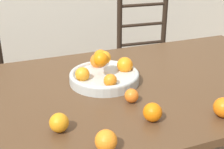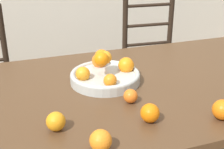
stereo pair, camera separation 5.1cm
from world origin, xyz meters
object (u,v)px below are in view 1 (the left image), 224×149
at_px(fruit_bowl, 104,74).
at_px(orange_loose_0, 153,112).
at_px(orange_loose_2, 224,107).
at_px(orange_loose_1, 106,141).
at_px(orange_loose_4, 59,123).
at_px(chair_right, 148,67).
at_px(orange_loose_3, 132,96).

xyz_separation_m(fruit_bowl, orange_loose_0, (0.05, -0.40, -0.01)).
bearing_deg(orange_loose_0, orange_loose_2, -15.29).
bearing_deg(fruit_bowl, orange_loose_1, -109.69).
relative_size(orange_loose_0, orange_loose_2, 0.93).
distance_m(orange_loose_0, orange_loose_4, 0.35).
distance_m(fruit_bowl, orange_loose_2, 0.57).
bearing_deg(chair_right, orange_loose_1, -119.30).
relative_size(orange_loose_0, orange_loose_4, 1.03).
bearing_deg(orange_loose_1, orange_loose_0, 24.85).
distance_m(orange_loose_4, chair_right, 1.44).
height_order(orange_loose_1, chair_right, chair_right).
xyz_separation_m(orange_loose_0, chair_right, (0.58, 1.11, -0.33)).
height_order(orange_loose_2, chair_right, chair_right).
bearing_deg(orange_loose_4, orange_loose_0, -9.89).
relative_size(orange_loose_3, chair_right, 0.06).
bearing_deg(chair_right, orange_loose_3, -117.64).
bearing_deg(fruit_bowl, chair_right, 48.96).
bearing_deg(orange_loose_2, chair_right, 75.53).
bearing_deg(orange_loose_1, fruit_bowl, 70.31).
bearing_deg(orange_loose_4, chair_right, 48.83).
relative_size(orange_loose_0, orange_loose_1, 0.98).
relative_size(orange_loose_1, chair_right, 0.07).
bearing_deg(orange_loose_2, orange_loose_0, 164.71).
relative_size(fruit_bowl, orange_loose_3, 5.56).
relative_size(orange_loose_1, orange_loose_4, 1.05).
relative_size(fruit_bowl, orange_loose_0, 4.58).
bearing_deg(orange_loose_3, orange_loose_4, -162.89).
bearing_deg(orange_loose_1, orange_loose_4, 125.31).
distance_m(orange_loose_2, chair_right, 1.27).
distance_m(orange_loose_0, chair_right, 1.30).
height_order(fruit_bowl, orange_loose_1, fruit_bowl).
xyz_separation_m(fruit_bowl, orange_loose_3, (0.04, -0.23, -0.01)).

